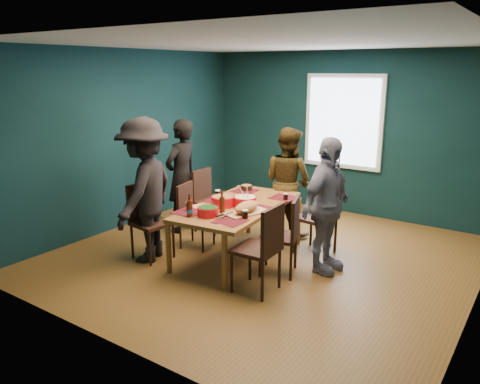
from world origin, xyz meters
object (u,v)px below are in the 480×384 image
object	(u,v)px
dining_table	(238,210)
bowl_salad	(223,201)
chair_left_far	(207,195)
bowl_herbs	(208,211)
person_right	(327,206)
chair_left_near	(147,215)
chair_right_far	(322,212)
person_far_left	(182,176)
person_back	(288,182)
chair_left_mid	(191,210)
chair_right_mid	(286,230)
person_near_left	(145,190)
chair_right_near	(264,243)
cutting_board	(246,208)
bowl_dumpling	(245,201)

from	to	relation	value
dining_table	bowl_salad	xyz separation A→B (m)	(-0.13, -0.15, 0.13)
chair_left_far	bowl_herbs	xyz separation A→B (m)	(0.98, -1.23, 0.23)
dining_table	person_right	size ratio (longest dim) A/B	1.20
dining_table	chair_left_near	xyz separation A→B (m)	(-1.00, -0.63, -0.08)
chair_left_near	chair_right_far	bearing A→B (deg)	43.50
dining_table	bowl_herbs	distance (m)	0.61
person_far_left	person_back	world-z (taller)	person_far_left
chair_left_far	chair_left_mid	bearing A→B (deg)	-70.04
chair_right_mid	chair_right_far	bearing A→B (deg)	63.14
chair_right_far	chair_right_mid	xyz separation A→B (m)	(-0.10, -0.78, -0.04)
person_near_left	person_right	bearing A→B (deg)	95.66
person_far_left	chair_right_far	bearing A→B (deg)	96.92
chair_left_near	bowl_herbs	world-z (taller)	chair_left_near
person_back	chair_right_mid	bearing A→B (deg)	130.69
dining_table	bowl_salad	bearing A→B (deg)	-136.66
person_near_left	bowl_salad	world-z (taller)	person_near_left
chair_left_mid	person_far_left	size ratio (longest dim) A/B	0.52
chair_left_far	chair_left_near	size ratio (longest dim) A/B	0.96
chair_left_mid	bowl_salad	xyz separation A→B (m)	(0.64, -0.13, 0.27)
chair_right_near	person_right	world-z (taller)	person_right
dining_table	chair_right_far	size ratio (longest dim) A/B	1.95
chair_right_far	person_back	bearing A→B (deg)	156.43
chair_left_near	chair_right_far	size ratio (longest dim) A/B	0.96
person_far_left	person_near_left	distance (m)	1.15
chair_left_mid	chair_left_near	distance (m)	0.65
chair_left_far	person_near_left	xyz separation A→B (m)	(0.05, -1.33, 0.37)
chair_left_far	person_far_left	world-z (taller)	person_far_left
chair_right_far	bowl_salad	bearing A→B (deg)	-130.68
person_right	bowl_herbs	xyz separation A→B (m)	(-1.13, -0.85, -0.05)
chair_right_far	bowl_herbs	distance (m)	1.57
person_back	cutting_board	bearing A→B (deg)	111.46
chair_left_mid	person_near_left	size ratio (longest dim) A/B	0.48
chair_left_far	chair_right_near	world-z (taller)	chair_right_near
chair_left_far	chair_right_far	size ratio (longest dim) A/B	0.92
chair_right_near	chair_right_mid	bearing A→B (deg)	92.03
bowl_dumpling	bowl_herbs	bearing A→B (deg)	-102.74
dining_table	person_far_left	size ratio (longest dim) A/B	1.17
chair_right_mid	bowl_herbs	xyz separation A→B (m)	(-0.78, -0.50, 0.23)
person_far_left	person_right	bearing A→B (deg)	85.71
chair_left_near	bowl_dumpling	bearing A→B (deg)	37.46
person_back	bowl_dumpling	distance (m)	1.19
bowl_salad	chair_right_near	bearing A→B (deg)	-28.98
chair_left_mid	cutting_board	size ratio (longest dim) A/B	1.29
chair_right_far	dining_table	bearing A→B (deg)	-132.22
chair_left_far	person_far_left	bearing A→B (deg)	-141.68
person_far_left	chair_right_near	bearing A→B (deg)	62.29
chair_right_mid	cutting_board	size ratio (longest dim) A/B	1.39
person_back	cutting_board	xyz separation A→B (m)	(0.23, -1.44, -0.01)
person_back	person_near_left	world-z (taller)	person_near_left
chair_left_mid	chair_right_near	distance (m)	1.69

